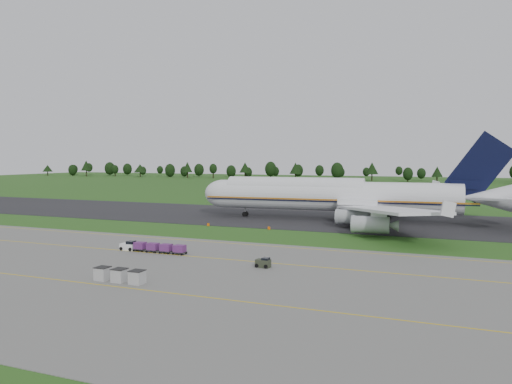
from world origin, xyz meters
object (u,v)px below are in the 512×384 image
at_px(aircraft, 340,196).
at_px(baggage_train, 152,247).
at_px(edge_markers, 238,226).
at_px(uld_row, 120,275).
at_px(utility_cart, 263,263).

relative_size(aircraft, baggage_train, 6.29).
xyz_separation_m(aircraft, edge_markers, (-16.71, -19.82, -5.39)).
bearing_deg(baggage_train, uld_row, -67.72).
xyz_separation_m(utility_cart, edge_markers, (-17.99, 32.35, -0.29)).
height_order(baggage_train, uld_row, uld_row).
bearing_deg(edge_markers, aircraft, 49.87).
distance_m(baggage_train, uld_row, 18.07).
distance_m(aircraft, edge_markers, 26.47).
relative_size(uld_row, edge_markers, 0.45).
bearing_deg(aircraft, uld_row, -99.77).
distance_m(aircraft, uld_row, 66.57).
distance_m(aircraft, utility_cart, 52.43).
relative_size(aircraft, edge_markers, 5.04).
relative_size(utility_cart, uld_row, 0.30).
bearing_deg(baggage_train, aircraft, 69.60).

